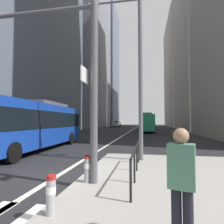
{
  "coord_description": "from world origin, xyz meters",
  "views": [
    {
      "loc": [
        3.16,
        -6.61,
        1.98
      ],
      "look_at": [
        -2.39,
        23.95,
        3.46
      ],
      "focal_mm": 30.38,
      "sensor_mm": 36.0,
      "label": 1
    }
  ],
  "objects_px": {
    "city_bus_red_receding": "(146,122)",
    "car_oncoming_far": "(117,124)",
    "traffic_signal_gantry": "(39,56)",
    "bollard_left": "(51,193)",
    "car_receding_far": "(151,125)",
    "bollard_right": "(87,167)",
    "car_oncoming_mid": "(118,124)",
    "street_lamp_post": "(140,53)",
    "pedestrian_waiting": "(182,180)",
    "car_receding_near": "(150,124)",
    "city_bus_blue_oncoming": "(34,123)"
  },
  "relations": [
    {
      "from": "city_bus_red_receding",
      "to": "car_oncoming_far",
      "type": "relative_size",
      "value": 2.72
    },
    {
      "from": "traffic_signal_gantry",
      "to": "bollard_left",
      "type": "height_order",
      "value": "traffic_signal_gantry"
    },
    {
      "from": "car_receding_far",
      "to": "bollard_right",
      "type": "height_order",
      "value": "car_receding_far"
    },
    {
      "from": "car_oncoming_mid",
      "to": "bollard_left",
      "type": "height_order",
      "value": "car_oncoming_mid"
    },
    {
      "from": "city_bus_red_receding",
      "to": "car_receding_far",
      "type": "xyz_separation_m",
      "value": [
        1.11,
        10.35,
        -0.85
      ]
    },
    {
      "from": "traffic_signal_gantry",
      "to": "street_lamp_post",
      "type": "relative_size",
      "value": 0.75
    },
    {
      "from": "pedestrian_waiting",
      "to": "car_oncoming_far",
      "type": "bearing_deg",
      "value": 99.83
    },
    {
      "from": "car_receding_far",
      "to": "bollard_right",
      "type": "distance_m",
      "value": 40.58
    },
    {
      "from": "bollard_right",
      "to": "car_receding_far",
      "type": "bearing_deg",
      "value": 86.04
    },
    {
      "from": "street_lamp_post",
      "to": "car_receding_near",
      "type": "bearing_deg",
      "value": 88.5
    },
    {
      "from": "street_lamp_post",
      "to": "bollard_right",
      "type": "distance_m",
      "value": 6.08
    },
    {
      "from": "car_oncoming_mid",
      "to": "car_receding_near",
      "type": "xyz_separation_m",
      "value": [
        11.03,
        -4.63,
        0.0
      ]
    },
    {
      "from": "car_receding_far",
      "to": "bollard_right",
      "type": "xyz_separation_m",
      "value": [
        -2.8,
        -40.48,
        -0.4
      ]
    },
    {
      "from": "car_oncoming_far",
      "to": "bollard_right",
      "type": "relative_size",
      "value": 5.27
    },
    {
      "from": "car_oncoming_mid",
      "to": "street_lamp_post",
      "type": "bearing_deg",
      "value": -80.31
    },
    {
      "from": "city_bus_blue_oncoming",
      "to": "city_bus_red_receding",
      "type": "bearing_deg",
      "value": 72.84
    },
    {
      "from": "bollard_left",
      "to": "car_receding_near",
      "type": "bearing_deg",
      "value": 87.06
    },
    {
      "from": "street_lamp_post",
      "to": "pedestrian_waiting",
      "type": "bearing_deg",
      "value": -82.91
    },
    {
      "from": "city_bus_red_receding",
      "to": "pedestrian_waiting",
      "type": "relative_size",
      "value": 6.56
    },
    {
      "from": "city_bus_red_receding",
      "to": "car_oncoming_mid",
      "type": "xyz_separation_m",
      "value": [
        -9.86,
        30.07,
        -0.85
      ]
    },
    {
      "from": "car_oncoming_mid",
      "to": "pedestrian_waiting",
      "type": "bearing_deg",
      "value": -80.56
    },
    {
      "from": "traffic_signal_gantry",
      "to": "city_bus_blue_oncoming",
      "type": "bearing_deg",
      "value": 123.51
    },
    {
      "from": "car_receding_near",
      "to": "pedestrian_waiting",
      "type": "relative_size",
      "value": 2.67
    },
    {
      "from": "city_bus_blue_oncoming",
      "to": "bollard_right",
      "type": "bearing_deg",
      "value": -47.06
    },
    {
      "from": "traffic_signal_gantry",
      "to": "bollard_right",
      "type": "height_order",
      "value": "traffic_signal_gantry"
    },
    {
      "from": "city_bus_blue_oncoming",
      "to": "bollard_left",
      "type": "relative_size",
      "value": 15.18
    },
    {
      "from": "bollard_left",
      "to": "bollard_right",
      "type": "xyz_separation_m",
      "value": [
        0.1,
        2.01,
        0.01
      ]
    },
    {
      "from": "car_receding_near",
      "to": "car_oncoming_far",
      "type": "xyz_separation_m",
      "value": [
        -10.95,
        1.58,
        -0.0
      ]
    },
    {
      "from": "car_oncoming_mid",
      "to": "bollard_right",
      "type": "relative_size",
      "value": 5.68
    },
    {
      "from": "traffic_signal_gantry",
      "to": "street_lamp_post",
      "type": "height_order",
      "value": "street_lamp_post"
    },
    {
      "from": "car_oncoming_far",
      "to": "car_receding_far",
      "type": "bearing_deg",
      "value": -56.85
    },
    {
      "from": "car_oncoming_far",
      "to": "bollard_left",
      "type": "bearing_deg",
      "value": -82.31
    },
    {
      "from": "city_bus_red_receding",
      "to": "street_lamp_post",
      "type": "height_order",
      "value": "street_lamp_post"
    },
    {
      "from": "car_receding_far",
      "to": "bollard_left",
      "type": "distance_m",
      "value": 42.59
    },
    {
      "from": "car_oncoming_mid",
      "to": "car_receding_far",
      "type": "height_order",
      "value": "same"
    },
    {
      "from": "city_bus_blue_oncoming",
      "to": "car_oncoming_mid",
      "type": "distance_m",
      "value": 54.12
    },
    {
      "from": "car_oncoming_far",
      "to": "bollard_left",
      "type": "xyz_separation_m",
      "value": [
        7.99,
        -59.17,
        -0.41
      ]
    },
    {
      "from": "bollard_right",
      "to": "bollard_left",
      "type": "bearing_deg",
      "value": -92.8
    },
    {
      "from": "city_bus_red_receding",
      "to": "traffic_signal_gantry",
      "type": "distance_m",
      "value": 30.41
    },
    {
      "from": "city_bus_red_receding",
      "to": "car_oncoming_far",
      "type": "height_order",
      "value": "city_bus_red_receding"
    },
    {
      "from": "car_receding_far",
      "to": "car_oncoming_far",
      "type": "distance_m",
      "value": 19.92
    },
    {
      "from": "bollard_right",
      "to": "pedestrian_waiting",
      "type": "height_order",
      "value": "pedestrian_waiting"
    },
    {
      "from": "car_oncoming_mid",
      "to": "bollard_left",
      "type": "bearing_deg",
      "value": -82.61
    },
    {
      "from": "traffic_signal_gantry",
      "to": "street_lamp_post",
      "type": "bearing_deg",
      "value": 48.71
    },
    {
      "from": "car_oncoming_far",
      "to": "bollard_right",
      "type": "bearing_deg",
      "value": -81.95
    },
    {
      "from": "traffic_signal_gantry",
      "to": "bollard_right",
      "type": "xyz_separation_m",
      "value": [
        1.64,
        0.01,
        -3.49
      ]
    },
    {
      "from": "car_oncoming_far",
      "to": "street_lamp_post",
      "type": "xyz_separation_m",
      "value": [
        9.59,
        -53.59,
        4.29
      ]
    },
    {
      "from": "car_oncoming_mid",
      "to": "bollard_right",
      "type": "xyz_separation_m",
      "value": [
        8.17,
        -60.21,
        -0.4
      ]
    },
    {
      "from": "car_oncoming_far",
      "to": "city_bus_blue_oncoming",
      "type": "bearing_deg",
      "value": -87.34
    },
    {
      "from": "car_receding_near",
      "to": "car_oncoming_far",
      "type": "relative_size",
      "value": 1.11
    }
  ]
}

